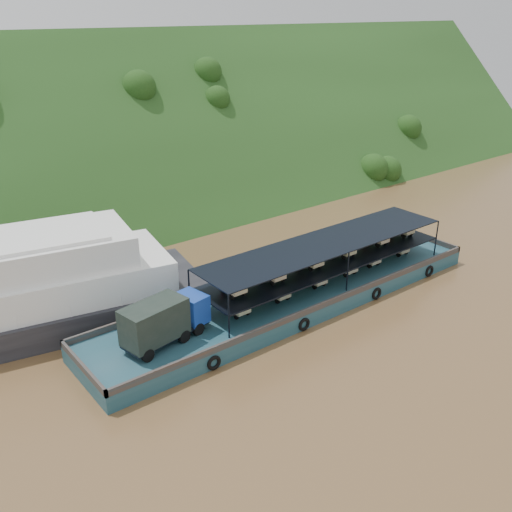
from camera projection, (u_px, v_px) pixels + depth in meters
ground at (297, 297)px, 47.03m from camera, size 160.00×160.00×0.00m
hillside at (109, 194)px, 72.99m from camera, size 140.00×39.60×39.60m
cargo_barge at (286, 296)px, 44.90m from camera, size 35.00×7.18×4.54m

